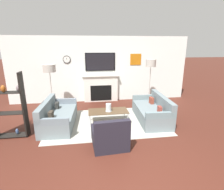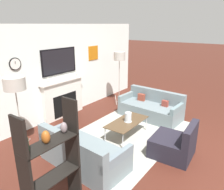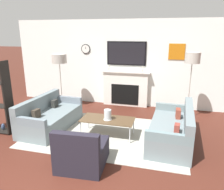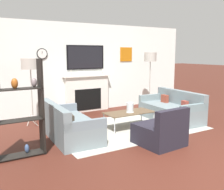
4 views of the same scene
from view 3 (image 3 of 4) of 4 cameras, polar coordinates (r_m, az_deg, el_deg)
name	(u,v)px [view 3 (image 3 of 4)]	position (r m, az deg, el deg)	size (l,w,h in m)	color
fireplace_wall	(126,67)	(6.99, 3.77, 7.23)	(7.51, 0.28, 2.70)	silver
area_rug	(107,134)	(5.22, -1.35, -10.11)	(3.57, 2.28, 0.01)	#9D9D92
couch_left	(50,117)	(5.68, -15.99, -5.64)	(0.96, 1.81, 0.77)	slate
couch_right	(173,130)	(4.94, 15.61, -8.83)	(0.95, 1.85, 0.79)	slate
armchair	(82,153)	(4.03, -7.88, -14.78)	(0.86, 0.88, 0.78)	black
coffee_table	(108,120)	(5.00, -1.16, -6.57)	(1.21, 0.58, 0.41)	#4C3823
hurricane_candle	(108,115)	(4.93, -1.15, -5.30)	(0.19, 0.19, 0.24)	silver
floor_lamp_left	(59,59)	(6.78, -13.61, 9.05)	(0.44, 0.44, 1.69)	#9E998E
floor_lamp_right	(193,59)	(6.00, 20.29, 8.84)	(0.38, 0.38, 1.83)	#9E998E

